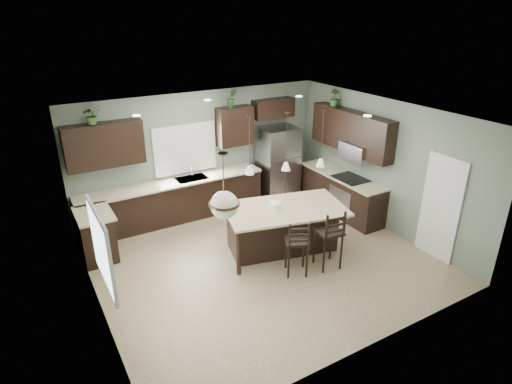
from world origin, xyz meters
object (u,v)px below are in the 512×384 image
object	(u,v)px
refrigerator	(278,164)
bar_stool_center	(297,247)
serving_dish	(275,206)
bar_stool_right	(328,238)
kitchen_island	(284,229)
plant_back_left	(92,115)

from	to	relation	value
refrigerator	bar_stool_center	xyz separation A→B (m)	(-1.52, -2.98, -0.38)
serving_dish	bar_stool_right	size ratio (longest dim) A/B	0.20
kitchen_island	bar_stool_center	world-z (taller)	bar_stool_center
bar_stool_center	plant_back_left	world-z (taller)	plant_back_left
refrigerator	bar_stool_right	distance (m)	3.24
kitchen_island	bar_stool_center	size ratio (longest dim) A/B	2.10
bar_stool_center	plant_back_left	xyz separation A→B (m)	(-2.61, 3.25, 2.04)
refrigerator	kitchen_island	xyz separation A→B (m)	(-1.26, -2.19, -0.46)
refrigerator	bar_stool_right	bearing A→B (deg)	-106.06
bar_stool_center	plant_back_left	bearing A→B (deg)	154.20
kitchen_island	plant_back_left	distance (m)	4.33
serving_dish	bar_stool_center	bearing A→B (deg)	-94.72
kitchen_island	serving_dish	distance (m)	0.57
refrigerator	plant_back_left	world-z (taller)	plant_back_left
refrigerator	bar_stool_right	xyz separation A→B (m)	(-0.89, -3.10, -0.33)
bar_stool_right	plant_back_left	world-z (taller)	plant_back_left
bar_stool_center	plant_back_left	size ratio (longest dim) A/B	2.92
bar_stool_center	bar_stool_right	size ratio (longest dim) A/B	0.92
refrigerator	kitchen_island	size ratio (longest dim) A/B	0.80
serving_dish	kitchen_island	bearing A→B (deg)	-13.56
refrigerator	serving_dish	size ratio (longest dim) A/B	7.71
plant_back_left	bar_stool_center	bearing A→B (deg)	-51.19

